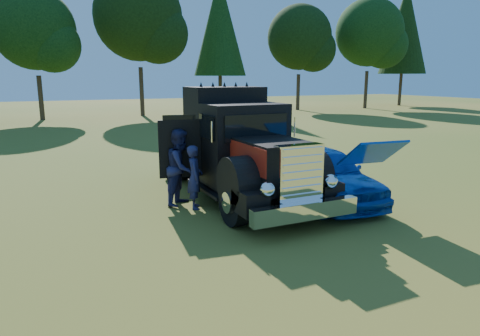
% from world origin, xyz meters
% --- Properties ---
extents(ground, '(120.00, 120.00, 0.00)m').
position_xyz_m(ground, '(0.00, 0.00, 0.00)').
color(ground, '#355519').
rests_on(ground, ground).
extents(treeline, '(72.10, 24.04, 13.84)m').
position_xyz_m(treeline, '(-2.56, 27.41, 7.70)').
color(treeline, '#2D2116').
rests_on(treeline, ground).
extents(diamond_t_truck, '(3.37, 7.16, 3.00)m').
position_xyz_m(diamond_t_truck, '(0.50, 2.78, 1.28)').
color(diamond_t_truck, black).
rests_on(diamond_t_truck, ground).
extents(hotrod_coupe, '(2.18, 4.51, 1.89)m').
position_xyz_m(hotrod_coupe, '(2.41, 1.54, 0.75)').
color(hotrod_coupe, '#083BBA').
rests_on(hotrod_coupe, ground).
extents(spectator_near, '(0.53, 0.67, 1.61)m').
position_xyz_m(spectator_near, '(-0.89, 2.32, 0.81)').
color(spectator_near, '#1F204A').
rests_on(spectator_near, ground).
extents(spectator_far, '(1.20, 1.21, 1.98)m').
position_xyz_m(spectator_far, '(-1.09, 2.80, 0.99)').
color(spectator_far, '#1A1B3D').
rests_on(spectator_far, ground).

